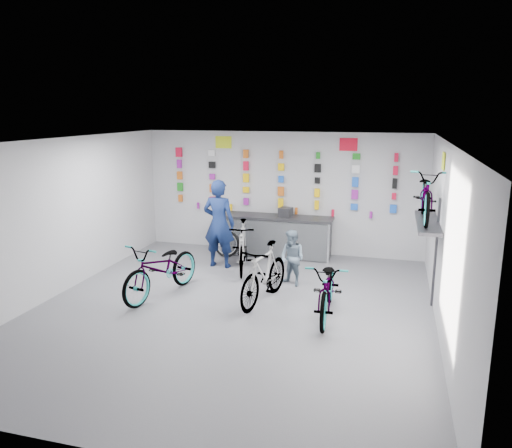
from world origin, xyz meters
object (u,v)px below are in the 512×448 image
(bike_center, at_px, (264,274))
(bike_service, at_px, (243,246))
(bike_left, at_px, (162,268))
(counter, at_px, (277,237))
(bike_right, at_px, (328,288))
(clerk, at_px, (219,224))
(customer, at_px, (292,258))

(bike_center, relative_size, bike_service, 1.00)
(bike_left, bearing_deg, counter, 79.04)
(counter, height_order, bike_right, bike_right)
(bike_left, relative_size, clerk, 1.04)
(counter, distance_m, bike_left, 3.56)
(bike_left, height_order, bike_service, bike_service)
(bike_right, relative_size, customer, 1.73)
(counter, height_order, clerk, clerk)
(bike_service, bearing_deg, bike_center, -75.31)
(counter, bearing_deg, customer, -68.39)
(customer, bearing_deg, clerk, -175.23)
(bike_left, xyz_separation_m, bike_service, (1.03, 1.91, 0.01))
(counter, height_order, bike_left, bike_left)
(bike_center, height_order, bike_right, bike_center)
(clerk, bearing_deg, customer, 158.31)
(bike_left, distance_m, clerk, 2.15)
(bike_center, xyz_separation_m, customer, (0.31, 1.05, 0.02))
(bike_left, distance_m, bike_right, 3.20)
(bike_right, distance_m, clerk, 3.56)
(clerk, height_order, customer, clerk)
(counter, xyz_separation_m, clerk, (-1.07, -1.17, 0.52))
(counter, bearing_deg, bike_right, -63.17)
(bike_left, height_order, clerk, clerk)
(bike_center, distance_m, customer, 1.10)
(clerk, distance_m, customer, 2.06)
(bike_center, bearing_deg, counter, 110.27)
(bike_left, height_order, bike_center, bike_center)
(counter, xyz_separation_m, bike_center, (0.46, -3.02, 0.07))
(bike_left, xyz_separation_m, bike_right, (3.20, -0.13, -0.03))
(bike_service, bearing_deg, bike_right, -57.31)
(bike_center, bearing_deg, bike_service, 130.30)
(bike_service, relative_size, customer, 1.61)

